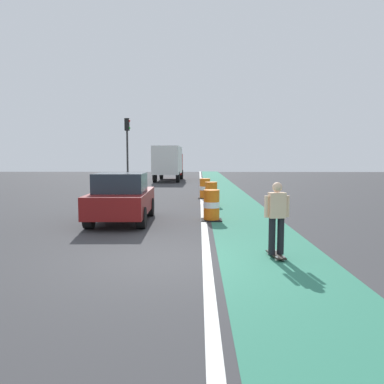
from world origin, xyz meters
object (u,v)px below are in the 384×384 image
traffic_light_corner (127,140)px  parked_sedan_nearest (122,198)px  delivery_truck_down_block (169,161)px  skateboarder_on_lane (277,217)px  traffic_barrel_mid (211,194)px  traffic_barrel_back (205,189)px  traffic_barrel_front (211,206)px

traffic_light_corner → parked_sedan_nearest: bearing=-80.1°
delivery_truck_down_block → traffic_light_corner: (-2.45, -7.60, 1.65)m
skateboarder_on_lane → delivery_truck_down_block: (-4.59, 27.37, 0.94)m
traffic_barrel_mid → traffic_light_corner: bearing=119.1°
traffic_barrel_mid → traffic_barrel_back: same height
parked_sedan_nearest → traffic_light_corner: size_ratio=0.81×
traffic_barrel_mid → delivery_truck_down_block: 18.56m
traffic_barrel_back → delivery_truck_down_block: size_ratio=0.14×
skateboarder_on_lane → traffic_barrel_front: size_ratio=1.55×
traffic_barrel_mid → traffic_light_corner: size_ratio=0.21×
traffic_barrel_front → delivery_truck_down_block: (-3.31, 22.43, 1.31)m
traffic_barrel_back → parked_sedan_nearest: bearing=-111.6°
traffic_barrel_mid → delivery_truck_down_block: bearing=100.7°
delivery_truck_down_block → traffic_light_corner: 8.15m
traffic_barrel_front → traffic_light_corner: size_ratio=0.21×
traffic_barrel_front → traffic_barrel_back: bearing=91.0°
parked_sedan_nearest → traffic_barrel_front: 3.14m
traffic_barrel_mid → parked_sedan_nearest: bearing=-125.0°
delivery_truck_down_block → skateboarder_on_lane: bearing=-80.5°
parked_sedan_nearest → traffic_barrel_back: size_ratio=3.80×
parked_sedan_nearest → traffic_barrel_front: parked_sedan_nearest is taller
skateboarder_on_lane → traffic_barrel_back: size_ratio=1.55×
skateboarder_on_lane → parked_sedan_nearest: size_ratio=0.41×
parked_sedan_nearest → traffic_light_corner: 15.66m
parked_sedan_nearest → delivery_truck_down_block: bearing=90.5°
skateboarder_on_lane → parked_sedan_nearest: (-4.38, 4.57, -0.08)m
skateboarder_on_lane → traffic_light_corner: size_ratio=0.33×
traffic_barrel_back → traffic_light_corner: bearing=126.3°
skateboarder_on_lane → traffic_light_corner: 21.15m
skateboarder_on_lane → traffic_barrel_back: 12.18m
skateboarder_on_lane → traffic_barrel_back: bearing=96.6°
skateboarder_on_lane → delivery_truck_down_block: bearing=99.5°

